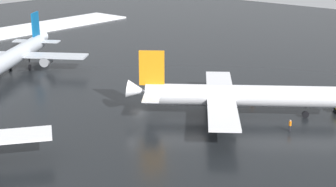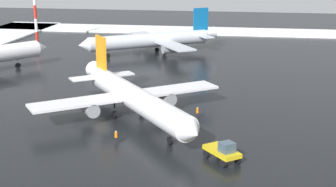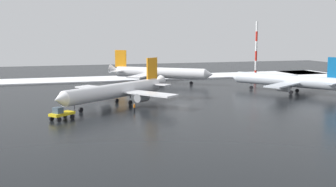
% 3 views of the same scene
% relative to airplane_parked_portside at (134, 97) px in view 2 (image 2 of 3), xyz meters
% --- Properties ---
extents(ground_plane, '(240.00, 240.00, 0.00)m').
position_rel_airplane_parked_portside_xyz_m(ground_plane, '(-16.65, -3.32, -3.30)').
color(ground_plane, black).
extents(snow_bank_left, '(14.00, 116.00, 0.40)m').
position_rel_airplane_parked_portside_xyz_m(snow_bank_left, '(-83.65, -3.32, -3.10)').
color(snow_bank_left, white).
rests_on(snow_bank_left, ground_plane).
extents(airplane_parked_portside, '(28.63, 25.08, 10.00)m').
position_rel_airplane_parked_portside_xyz_m(airplane_parked_portside, '(0.00, 0.00, 0.00)').
color(airplane_parked_portside, white).
rests_on(airplane_parked_portside, ground_plane).
extents(airplane_parked_starboard, '(25.29, 29.43, 9.97)m').
position_rel_airplane_parked_portside_xyz_m(airplane_parked_starboard, '(-47.14, -6.37, -0.01)').
color(airplane_parked_starboard, silver).
rests_on(airplane_parked_starboard, ground_plane).
extents(pushback_tug, '(4.96, 4.61, 2.50)m').
position_rel_airplane_parked_portside_xyz_m(pushback_tug, '(12.80, 13.08, -2.02)').
color(pushback_tug, gold).
rests_on(pushback_tug, ground_plane).
extents(ground_crew_mid_apron, '(0.36, 0.36, 1.71)m').
position_rel_airplane_parked_portside_xyz_m(ground_crew_mid_apron, '(9.39, -0.08, -2.33)').
color(ground_crew_mid_apron, black).
rests_on(ground_crew_mid_apron, ground_plane).
extents(ground_crew_beside_wing, '(0.36, 0.36, 1.71)m').
position_rel_airplane_parked_portside_xyz_m(ground_crew_beside_wing, '(-1.97, 8.65, -2.33)').
color(ground_crew_beside_wing, black).
rests_on(ground_crew_beside_wing, ground_plane).
extents(antenna_mast, '(0.70, 0.70, 19.80)m').
position_rel_airplane_parked_portside_xyz_m(antenna_mast, '(-54.41, -37.19, 6.59)').
color(antenna_mast, red).
rests_on(antenna_mast, ground_plane).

